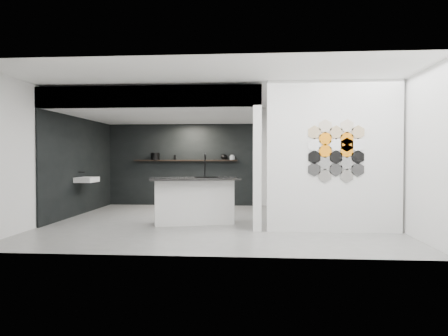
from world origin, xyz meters
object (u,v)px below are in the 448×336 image
partition_panel (334,156)px  glass_vase (232,157)px  bottle_dark (175,157)px  wall_basin (87,180)px  kettle (224,157)px  stockpot (155,156)px  utensil_cup (153,158)px  kitchen_island (194,200)px  glass_bowl (232,158)px

partition_panel → glass_vase: partition_panel is taller
partition_panel → bottle_dark: size_ratio=20.25×
wall_basin → kettle: bearing=33.2°
wall_basin → glass_vase: (3.39, 2.07, 0.54)m
kettle → glass_vase: bearing=6.8°
bottle_dark → partition_panel: bearing=-46.0°
stockpot → utensil_cup: (-0.08, 0.00, -0.05)m
kitchen_island → kettle: bearing=68.0°
glass_bowl → glass_vase: 0.02m
glass_bowl → kettle: bearing=180.0°
stockpot → glass_vase: bearing=0.0°
kitchen_island → glass_bowl: (0.64, 3.12, 0.88)m
glass_vase → bottle_dark: glass_vase is taller
kettle → wall_basin: bearing=-140.0°
glass_vase → utensil_cup: 2.31m
glass_vase → utensil_cup: glass_vase is taller
glass_bowl → bottle_dark: bottle_dark is taller
utensil_cup → bottle_dark: bearing=0.0°
partition_panel → wall_basin: partition_panel is taller
wall_basin → kitchen_island: bearing=-21.0°
glass_vase → utensil_cup: (-2.31, 0.00, -0.02)m
kitchen_island → stockpot: bearing=102.4°
kitchen_island → glass_vase: size_ratio=13.98×
wall_basin → glass_bowl: size_ratio=3.98×
partition_panel → kitchen_island: 2.96m
kitchen_island → utensil_cup: kitchen_island is taller
partition_panel → stockpot: bearing=138.1°
glass_bowl → glass_vase: bearing=0.0°
kettle → glass_vase: (0.23, 0.00, -0.01)m
stockpot → utensil_cup: 0.10m
stockpot → glass_bowl: bearing=0.0°
kitchen_island → glass_bowl: bearing=63.8°
glass_vase → bottle_dark: size_ratio=1.02×
stockpot → glass_vase: stockpot is taller
glass_bowl → stockpot: bearing=180.0°
glass_bowl → glass_vase: size_ratio=1.07×
bottle_dark → glass_bowl: bearing=0.0°
wall_basin → utensil_cup: size_ratio=5.95×
wall_basin → utensil_cup: bearing=62.4°
partition_panel → kettle: size_ratio=15.04×
utensil_cup → glass_bowl: bearing=0.0°
kettle → glass_vase: kettle is taller
wall_basin → kitchen_island: 2.96m
stockpot → glass_vase: 2.23m
glass_bowl → utensil_cup: size_ratio=1.49×
bottle_dark → utensil_cup: bearing=180.0°
bottle_dark → utensil_cup: 0.65m
kitchen_island → glass_vase: kitchen_island is taller
partition_panel → bottle_dark: (-3.74, 3.87, -0.01)m
utensil_cup → partition_panel: bearing=-41.4°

